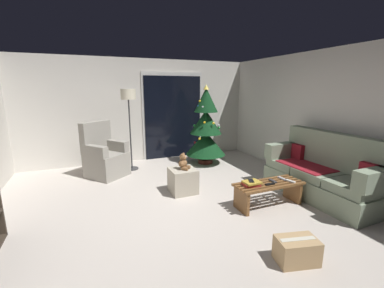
% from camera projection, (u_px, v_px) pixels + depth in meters
% --- Properties ---
extents(ground_plane, '(7.00, 7.00, 0.00)m').
position_uv_depth(ground_plane, '(185.00, 210.00, 3.81)').
color(ground_plane, '#BCB2A8').
extents(wall_back, '(5.72, 0.12, 2.50)m').
position_uv_depth(wall_back, '(141.00, 111.00, 6.30)').
color(wall_back, silver).
rests_on(wall_back, ground).
extents(wall_right, '(0.12, 6.00, 2.50)m').
position_uv_depth(wall_right, '(331.00, 119.00, 4.61)').
color(wall_right, silver).
rests_on(wall_right, ground).
extents(patio_door_frame, '(1.60, 0.02, 2.20)m').
position_uv_depth(patio_door_frame, '(173.00, 116.00, 6.57)').
color(patio_door_frame, silver).
rests_on(patio_door_frame, ground).
extents(patio_door_glass, '(1.50, 0.02, 2.10)m').
position_uv_depth(patio_door_glass, '(173.00, 118.00, 6.56)').
color(patio_door_glass, black).
rests_on(patio_door_glass, ground).
extents(couch, '(0.81, 1.95, 1.08)m').
position_uv_depth(couch, '(323.00, 174.00, 4.23)').
color(couch, gray).
rests_on(couch, ground).
extents(coffee_table, '(1.10, 0.40, 0.38)m').
position_uv_depth(coffee_table, '(268.00, 190.00, 3.92)').
color(coffee_table, brown).
rests_on(coffee_table, ground).
extents(remote_black, '(0.16, 0.05, 0.02)m').
position_uv_depth(remote_black, '(270.00, 184.00, 3.82)').
color(remote_black, black).
rests_on(remote_black, coffee_table).
extents(remote_white, '(0.09, 0.16, 0.02)m').
position_uv_depth(remote_white, '(290.00, 181.00, 3.94)').
color(remote_white, silver).
rests_on(remote_white, coffee_table).
extents(remote_silver, '(0.05, 0.16, 0.02)m').
position_uv_depth(remote_silver, '(282.00, 178.00, 4.06)').
color(remote_silver, '#ADADB2').
rests_on(remote_silver, coffee_table).
extents(remote_graphite, '(0.05, 0.16, 0.02)m').
position_uv_depth(remote_graphite, '(273.00, 181.00, 3.95)').
color(remote_graphite, '#333338').
rests_on(remote_graphite, coffee_table).
extents(book_stack, '(0.26, 0.22, 0.07)m').
position_uv_depth(book_stack, '(251.00, 183.00, 3.78)').
color(book_stack, '#A32D28').
rests_on(book_stack, coffee_table).
extents(cell_phone, '(0.12, 0.16, 0.01)m').
position_uv_depth(cell_phone, '(251.00, 181.00, 3.79)').
color(cell_phone, black).
rests_on(cell_phone, book_stack).
extents(christmas_tree, '(0.96, 0.96, 1.89)m').
position_uv_depth(christmas_tree, '(206.00, 129.00, 6.04)').
color(christmas_tree, '#4C1E19').
rests_on(christmas_tree, ground).
extents(armchair, '(0.96, 0.96, 1.13)m').
position_uv_depth(armchair, '(105.00, 157.00, 5.24)').
color(armchair, gray).
rests_on(armchair, ground).
extents(floor_lamp, '(0.32, 0.32, 1.78)m').
position_uv_depth(floor_lamp, '(129.00, 102.00, 5.43)').
color(floor_lamp, '#2D2D30').
rests_on(floor_lamp, ground).
extents(ottoman, '(0.44, 0.44, 0.43)m').
position_uv_depth(ottoman, '(183.00, 181.00, 4.44)').
color(ottoman, '#B2A893').
rests_on(ottoman, ground).
extents(teddy_bear_chestnut, '(0.21, 0.21, 0.29)m').
position_uv_depth(teddy_bear_chestnut, '(183.00, 162.00, 4.36)').
color(teddy_bear_chestnut, brown).
rests_on(teddy_bear_chestnut, ottoman).
extents(teddy_bear_honey_by_tree, '(0.21, 0.21, 0.29)m').
position_uv_depth(teddy_bear_honey_by_tree, '(183.00, 163.00, 5.78)').
color(teddy_bear_honey_by_tree, tan).
rests_on(teddy_bear_honey_by_tree, ground).
extents(cardboard_box_taped_mid_floor, '(0.47, 0.36, 0.27)m').
position_uv_depth(cardboard_box_taped_mid_floor, '(297.00, 251.00, 2.66)').
color(cardboard_box_taped_mid_floor, tan).
rests_on(cardboard_box_taped_mid_floor, ground).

